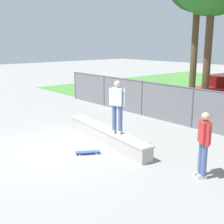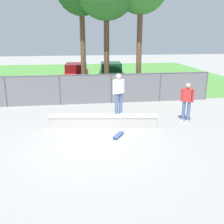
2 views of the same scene
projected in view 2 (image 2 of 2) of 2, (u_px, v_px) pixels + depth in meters
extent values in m
plane|color=gray|center=(94.00, 144.00, 9.69)|extent=(80.00, 80.00, 0.00)
cube|color=#478438|center=(81.00, 76.00, 24.96)|extent=(26.77, 20.00, 0.02)
cube|color=#A8A59E|center=(103.00, 122.00, 11.43)|extent=(4.71, 1.05, 0.47)
cube|color=beige|center=(103.00, 116.00, 11.35)|extent=(4.75, 1.09, 0.06)
cube|color=beige|center=(121.00, 114.00, 11.39)|extent=(0.21, 0.28, 0.10)
cube|color=beige|center=(117.00, 115.00, 11.27)|extent=(0.21, 0.28, 0.10)
cylinder|color=#475B89|center=(121.00, 103.00, 11.27)|extent=(0.15, 0.15, 0.88)
cylinder|color=#475B89|center=(116.00, 104.00, 11.15)|extent=(0.15, 0.15, 0.88)
cube|color=silver|center=(119.00, 86.00, 11.00)|extent=(0.44, 0.37, 0.60)
cylinder|color=silver|center=(123.00, 86.00, 11.14)|extent=(0.10, 0.10, 0.58)
cylinder|color=silver|center=(114.00, 87.00, 10.87)|extent=(0.10, 0.10, 0.58)
sphere|color=beige|center=(119.00, 76.00, 10.87)|extent=(0.22, 0.22, 0.22)
cube|color=#334CB2|center=(118.00, 135.00, 10.40)|extent=(0.58, 0.79, 0.02)
cube|color=#B2B2B7|center=(116.00, 137.00, 10.17)|extent=(0.15, 0.12, 0.02)
cube|color=#B2B2B7|center=(121.00, 133.00, 10.65)|extent=(0.15, 0.12, 0.02)
cylinder|color=silver|center=(114.00, 138.00, 10.21)|extent=(0.05, 0.06, 0.05)
cylinder|color=silver|center=(118.00, 139.00, 10.15)|extent=(0.05, 0.06, 0.05)
cylinder|color=silver|center=(119.00, 133.00, 10.69)|extent=(0.05, 0.06, 0.05)
cylinder|color=silver|center=(123.00, 134.00, 10.63)|extent=(0.05, 0.06, 0.05)
cylinder|color=#4C4C51|center=(6.00, 92.00, 14.36)|extent=(0.07, 0.07, 1.74)
cylinder|color=#4C4C51|center=(60.00, 90.00, 14.76)|extent=(0.07, 0.07, 1.74)
cylinder|color=#4C4C51|center=(111.00, 89.00, 15.15)|extent=(0.07, 0.07, 1.74)
cylinder|color=#4C4C51|center=(160.00, 87.00, 15.55)|extent=(0.07, 0.07, 1.74)
cylinder|color=#4C4C51|center=(206.00, 86.00, 15.94)|extent=(0.07, 0.07, 1.74)
cylinder|color=#4C4C51|center=(85.00, 75.00, 14.71)|extent=(14.77, 0.05, 0.05)
cube|color=slate|center=(86.00, 89.00, 14.96)|extent=(14.77, 0.01, 1.74)
cylinder|color=brown|center=(83.00, 55.00, 16.41)|extent=(0.32, 0.32, 5.33)
cylinder|color=#513823|center=(107.00, 58.00, 15.67)|extent=(0.32, 0.32, 5.07)
cylinder|color=brown|center=(139.00, 55.00, 15.85)|extent=(0.32, 0.32, 5.38)
cube|color=#B21E1E|center=(76.00, 76.00, 20.73)|extent=(2.10, 4.32, 0.70)
cube|color=#621010|center=(76.00, 68.00, 20.68)|extent=(1.75, 2.21, 0.64)
cylinder|color=black|center=(87.00, 83.00, 19.65)|extent=(0.27, 0.65, 0.64)
cylinder|color=black|center=(63.00, 84.00, 19.53)|extent=(0.27, 0.65, 0.64)
cylinder|color=black|center=(88.00, 78.00, 22.13)|extent=(0.27, 0.65, 0.64)
cylinder|color=black|center=(67.00, 78.00, 22.01)|extent=(0.27, 0.65, 0.64)
cube|color=#1E6638|center=(111.00, 75.00, 21.29)|extent=(2.10, 4.32, 0.70)
cube|color=#10381E|center=(111.00, 67.00, 21.24)|extent=(1.75, 2.21, 0.64)
cylinder|color=black|center=(124.00, 82.00, 20.21)|extent=(0.27, 0.65, 0.64)
cylinder|color=black|center=(101.00, 82.00, 20.09)|extent=(0.27, 0.65, 0.64)
cylinder|color=black|center=(120.00, 77.00, 22.69)|extent=(0.27, 0.65, 0.64)
cylinder|color=black|center=(100.00, 77.00, 22.58)|extent=(0.27, 0.65, 0.64)
cube|color=beige|center=(187.00, 121.00, 12.08)|extent=(0.24, 0.27, 0.10)
cube|color=beige|center=(183.00, 120.00, 12.18)|extent=(0.24, 0.27, 0.10)
cylinder|color=#475B89|center=(188.00, 111.00, 11.96)|extent=(0.15, 0.15, 0.88)
cylinder|color=#475B89|center=(184.00, 110.00, 12.06)|extent=(0.15, 0.15, 0.88)
cube|color=red|center=(187.00, 95.00, 11.79)|extent=(0.44, 0.40, 0.60)
cylinder|color=red|center=(193.00, 96.00, 11.69)|extent=(0.10, 0.10, 0.58)
cylinder|color=red|center=(182.00, 95.00, 11.91)|extent=(0.10, 0.10, 0.58)
sphere|color=tan|center=(188.00, 86.00, 11.67)|extent=(0.22, 0.22, 0.22)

